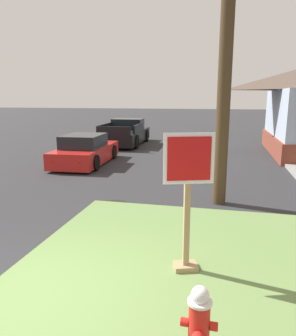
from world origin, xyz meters
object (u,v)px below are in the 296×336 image
object	(u,v)px
parked_sedan_red	(85,151)
pickup_truck_black	(126,134)
manhole_cover	(114,204)
stop_sign	(187,205)
utility_pole	(228,5)
fire_hydrant	(199,324)

from	to	relation	value
parked_sedan_red	pickup_truck_black	xyz separation A→B (m)	(-0.07, 6.07, 0.08)
manhole_cover	stop_sign	bearing A→B (deg)	-53.84
stop_sign	utility_pole	size ratio (longest dim) A/B	0.23
manhole_cover	utility_pole	xyz separation A→B (m)	(2.66, 0.71, 4.85)
manhole_cover	parked_sedan_red	world-z (taller)	parked_sedan_red
fire_hydrant	stop_sign	size ratio (longest dim) A/B	0.37
stop_sign	parked_sedan_red	xyz separation A→B (m)	(-5.11, 7.85, -0.61)
fire_hydrant	parked_sedan_red	bearing A→B (deg)	119.56
manhole_cover	parked_sedan_red	distance (m)	5.66
fire_hydrant	manhole_cover	size ratio (longest dim) A/B	1.15
fire_hydrant	utility_pole	bearing A→B (deg)	88.64
fire_hydrant	stop_sign	bearing A→B (deg)	100.62
stop_sign	pickup_truck_black	xyz separation A→B (m)	(-5.18, 13.92, -0.53)
stop_sign	manhole_cover	xyz separation A→B (m)	(-2.21, 3.02, -1.14)
fire_hydrant	parked_sedan_red	distance (m)	11.03
stop_sign	pickup_truck_black	size ratio (longest dim) A/B	0.42
manhole_cover	fire_hydrant	bearing A→B (deg)	-61.98
stop_sign	parked_sedan_red	distance (m)	9.39
manhole_cover	utility_pole	world-z (taller)	utility_pole
fire_hydrant	parked_sedan_red	xyz separation A→B (m)	(-5.44, 9.59, 0.08)
fire_hydrant	manhole_cover	world-z (taller)	fire_hydrant
stop_sign	manhole_cover	size ratio (longest dim) A/B	3.09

